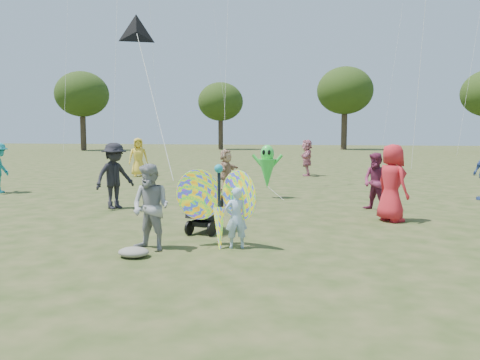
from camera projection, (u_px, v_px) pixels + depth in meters
name	position (u px, v px, depth m)	size (l,w,h in m)	color
ground	(233.00, 247.00, 8.70)	(160.00, 160.00, 0.00)	#51592B
child_girl	(236.00, 218.00, 8.54)	(0.41, 0.27, 1.13)	#A6C7EB
adult_man	(151.00, 207.00, 8.38)	(0.76, 0.59, 1.56)	#95969B
grey_bag	(134.00, 252.00, 7.96)	(0.53, 0.44, 0.17)	gray
crowd_a	(392.00, 183.00, 11.14)	(0.90, 0.59, 1.85)	red
crowd_b	(114.00, 176.00, 13.04)	(1.19, 0.69, 1.85)	black
crowd_d	(226.00, 170.00, 16.95)	(1.43, 0.46, 1.54)	tan
crowd_e	(376.00, 182.00, 12.70)	(0.77, 0.60, 1.59)	#7A284A
crowd_g	(138.00, 157.00, 22.96)	(0.92, 0.60, 1.89)	yellow
crowd_j	(307.00, 158.00, 23.26)	(1.68, 0.53, 1.81)	#BA6A7C
jogging_stroller	(206.00, 203.00, 9.98)	(0.66, 1.11, 1.09)	black
butterfly_kite	(219.00, 206.00, 8.64)	(1.74, 0.75, 1.74)	#DB4C22
delta_kite_rig	(137.00, 34.00, 9.50)	(1.67, 1.55, 3.31)	black
alien_kite	(267.00, 168.00, 15.19)	(1.12, 0.69, 1.74)	#32D544
tree_line	(361.00, 90.00, 50.94)	(91.78, 33.60, 10.79)	#3A2D21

